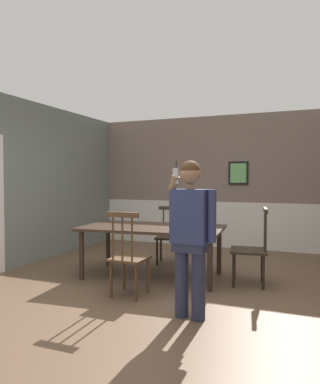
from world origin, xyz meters
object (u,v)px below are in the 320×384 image
(chair_at_table_head, at_px, (128,256))
(chair_by_doorway, at_px, (169,236))
(dining_table, at_px, (152,231))
(chair_near_window, at_px, (251,248))
(person_figure, at_px, (191,230))

(chair_at_table_head, bearing_deg, chair_by_doorway, 95.33)
(dining_table, relative_size, chair_by_doorway, 2.22)
(dining_table, distance_m, chair_at_table_head, 0.94)
(dining_table, height_order, chair_near_window, chair_near_window)
(person_figure, bearing_deg, chair_near_window, -99.28)
(dining_table, relative_size, chair_at_table_head, 2.03)
(dining_table, bearing_deg, person_figure, -52.82)
(chair_by_doorway, bearing_deg, dining_table, 84.41)
(person_figure, bearing_deg, chair_at_table_head, -15.91)
(dining_table, height_order, chair_by_doorway, chair_by_doorway)
(chair_by_doorway, height_order, person_figure, person_figure)
(chair_at_table_head, distance_m, person_figure, 1.07)
(chair_near_window, distance_m, chair_at_table_head, 1.69)
(chair_near_window, bearing_deg, chair_at_table_head, 119.85)
(dining_table, relative_size, person_figure, 1.30)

